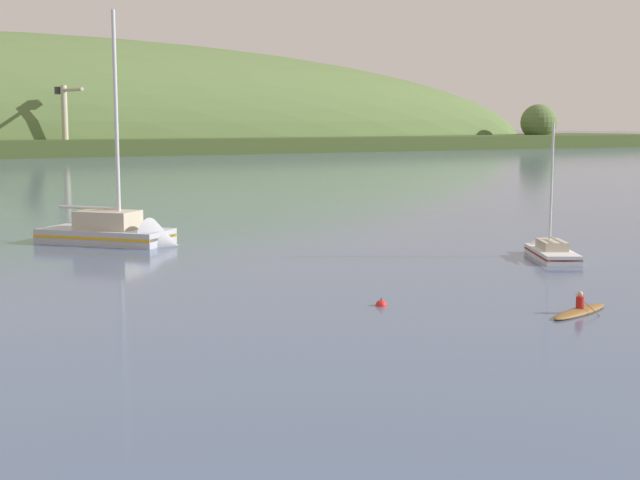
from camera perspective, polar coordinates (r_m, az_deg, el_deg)
The scene contains 5 objects.
dockside_crane at distance 212.95m, azimuth -16.14°, elevation 7.31°, with size 3.45×13.12×16.27m.
sailboat_midwater_white at distance 52.35m, azimuth 14.58°, elevation -0.87°, with size 4.89×6.09×8.55m.
sailboat_outer_reach at distance 57.53m, azimuth -12.76°, elevation 0.07°, with size 8.56×9.52×16.22m.
canoe_with_paddler at distance 37.22m, azimuth 16.44°, elevation -4.43°, with size 4.05×1.78×1.02m.
mooring_buoy_midchannel at distance 37.31m, azimuth 3.98°, elevation -4.26°, with size 0.49×0.49×0.57m.
Camera 1 is at (-19.84, -9.17, 7.63)m, focal length 49.50 mm.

